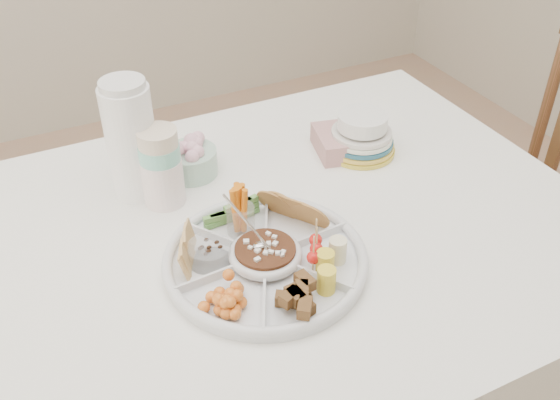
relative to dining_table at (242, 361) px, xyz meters
name	(u,v)px	position (x,y,z in m)	size (l,w,h in m)	color
dining_table	(242,361)	(0.00, 0.00, 0.00)	(1.52, 1.02, 0.76)	white
chair	(524,207)	(0.91, 0.06, 0.11)	(0.41, 0.41, 0.98)	brown
party_tray	(265,257)	(0.02, -0.10, 0.40)	(0.38, 0.38, 0.04)	silver
bean_dip	(265,254)	(0.02, -0.10, 0.41)	(0.11, 0.11, 0.04)	black
tortillas	(299,211)	(0.13, -0.03, 0.42)	(0.10, 0.10, 0.06)	#C58847
carrot_cucumber	(233,204)	(0.01, 0.03, 0.44)	(0.11, 0.11, 0.10)	orange
pita_raisins	(195,248)	(-0.10, -0.04, 0.42)	(0.11, 0.11, 0.06)	#E29E60
cherries	(226,295)	(-0.09, -0.17, 0.42)	(0.10, 0.10, 0.04)	orange
granola_chunks	(302,295)	(0.03, -0.23, 0.42)	(0.10, 0.10, 0.04)	#533718
banana_tomato	(335,242)	(0.14, -0.16, 0.44)	(0.11, 0.11, 0.09)	#FFE48E
cup_stack	(159,153)	(-0.09, 0.18, 0.50)	(0.09, 0.09, 0.24)	silver
thermos	(131,138)	(-0.13, 0.24, 0.51)	(0.10, 0.10, 0.27)	white
flower_bowl	(190,156)	(0.00, 0.26, 0.42)	(0.12, 0.12, 0.09)	#85B9A4
napkin_stack	(348,141)	(0.37, 0.19, 0.40)	(0.15, 0.13, 0.05)	tan
plate_stack	(362,133)	(0.40, 0.17, 0.43)	(0.17, 0.17, 0.11)	#FEEA5A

